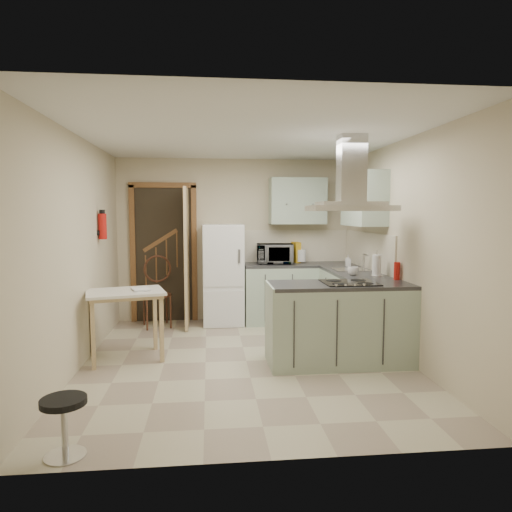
{
  "coord_description": "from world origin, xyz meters",
  "views": [
    {
      "loc": [
        -0.41,
        -5.01,
        1.67
      ],
      "look_at": [
        0.16,
        0.45,
        1.15
      ],
      "focal_mm": 32.0,
      "sensor_mm": 36.0,
      "label": 1
    }
  ],
  "objects": [
    {
      "name": "fire_extinguisher",
      "position": [
        -1.74,
        0.9,
        1.5
      ],
      "size": [
        0.1,
        0.1,
        0.32
      ],
      "primitive_type": "cylinder",
      "color": "#B2140F",
      "rests_on": "left_wall"
    },
    {
      "name": "doorway",
      "position": [
        -1.1,
        2.07,
        1.05
      ],
      "size": [
        1.1,
        0.12,
        2.1
      ],
      "primitive_type": "cube",
      "color": "brown",
      "rests_on": "floor"
    },
    {
      "name": "hob",
      "position": [
        1.12,
        -0.18,
        0.91
      ],
      "size": [
        0.58,
        0.5,
        0.01
      ],
      "primitive_type": "cube",
      "color": "black",
      "rests_on": "peninsula"
    },
    {
      "name": "right_wall",
      "position": [
        1.8,
        0.0,
        1.25
      ],
      "size": [
        0.0,
        4.2,
        4.2
      ],
      "primitive_type": "plane",
      "rotation": [
        1.57,
        0.0,
        -1.57
      ],
      "color": "beige",
      "rests_on": "floor"
    },
    {
      "name": "sink",
      "position": [
        1.5,
        0.95,
        0.91
      ],
      "size": [
        0.45,
        0.4,
        0.01
      ],
      "primitive_type": "cube",
      "color": "silver",
      "rests_on": "counter_right"
    },
    {
      "name": "fridge",
      "position": [
        -0.2,
        1.8,
        0.75
      ],
      "size": [
        0.6,
        0.6,
        1.5
      ],
      "primitive_type": "cube",
      "color": "white",
      "rests_on": "floor"
    },
    {
      "name": "kettle",
      "position": [
        1.01,
        1.91,
        1.01
      ],
      "size": [
        0.18,
        0.18,
        0.22
      ],
      "primitive_type": "cylinder",
      "rotation": [
        0.0,
        0.0,
        0.2
      ],
      "color": "white",
      "rests_on": "counter_back"
    },
    {
      "name": "peninsula",
      "position": [
        1.02,
        -0.18,
        0.45
      ],
      "size": [
        1.55,
        0.65,
        0.9
      ],
      "primitive_type": "cube",
      "color": "#9EB2A0",
      "rests_on": "floor"
    },
    {
      "name": "wall_cabinet_right",
      "position": [
        1.62,
        0.85,
        1.85
      ],
      "size": [
        0.35,
        0.9,
        0.7
      ],
      "primitive_type": "cube",
      "color": "#9EB2A0",
      "rests_on": "right_wall"
    },
    {
      "name": "red_bottle",
      "position": [
        1.75,
        0.02,
        1.0
      ],
      "size": [
        0.08,
        0.08,
        0.2
      ],
      "primitive_type": "cylinder",
      "rotation": [
        0.0,
        0.0,
        0.2
      ],
      "color": "red",
      "rests_on": "peninsula"
    },
    {
      "name": "splashback",
      "position": [
        0.96,
        2.09,
        1.15
      ],
      "size": [
        1.68,
        0.02,
        0.5
      ],
      "primitive_type": "cube",
      "color": "beige",
      "rests_on": "counter_back"
    },
    {
      "name": "bentwood_chair",
      "position": [
        -1.18,
        1.69,
        0.47
      ],
      "size": [
        0.51,
        0.51,
        0.95
      ],
      "primitive_type": "cube",
      "rotation": [
        0.0,
        0.0,
        0.26
      ],
      "color": "#442216",
      "rests_on": "floor"
    },
    {
      "name": "wall_cabinet_back",
      "position": [
        0.95,
        1.93,
        1.85
      ],
      "size": [
        0.85,
        0.35,
        0.7
      ],
      "primitive_type": "cube",
      "color": "#9EB2A0",
      "rests_on": "back_wall"
    },
    {
      "name": "counter_right",
      "position": [
        1.5,
        1.12,
        0.45
      ],
      "size": [
        0.6,
        1.95,
        0.9
      ],
      "primitive_type": "cube",
      "color": "#9EB2A0",
      "rests_on": "floor"
    },
    {
      "name": "back_wall",
      "position": [
        0.0,
        2.1,
        1.25
      ],
      "size": [
        3.6,
        0.0,
        3.6
      ],
      "primitive_type": "plane",
      "rotation": [
        1.57,
        0.0,
        0.0
      ],
      "color": "beige",
      "rests_on": "floor"
    },
    {
      "name": "counter_back",
      "position": [
        0.66,
        1.8,
        0.45
      ],
      "size": [
        1.08,
        0.6,
        0.9
      ],
      "primitive_type": "cube",
      "color": "#9EB2A0",
      "rests_on": "floor"
    },
    {
      "name": "drop_leaf_table",
      "position": [
        -1.36,
        0.22,
        0.4
      ],
      "size": [
        0.98,
        0.83,
        0.79
      ],
      "primitive_type": "cube",
      "rotation": [
        0.0,
        0.0,
        0.26
      ],
      "color": "#DEB289",
      "rests_on": "floor"
    },
    {
      "name": "stool",
      "position": [
        -1.41,
        -1.9,
        0.21
      ],
      "size": [
        0.4,
        0.4,
        0.42
      ],
      "primitive_type": "cylinder",
      "rotation": [
        0.0,
        0.0,
        -0.38
      ],
      "color": "black",
      "rests_on": "floor"
    },
    {
      "name": "book",
      "position": [
        -1.28,
        0.22,
        0.85
      ],
      "size": [
        0.26,
        0.3,
        0.11
      ],
      "primitive_type": "imported",
      "rotation": [
        0.0,
        0.0,
        0.36
      ],
      "color": "brown",
      "rests_on": "drop_leaf_table"
    },
    {
      "name": "paper_towel",
      "position": [
        1.62,
        0.32,
        1.04
      ],
      "size": [
        0.13,
        0.13,
        0.27
      ],
      "primitive_type": "cylinder",
      "rotation": [
        0.0,
        0.0,
        0.29
      ],
      "color": "silver",
      "rests_on": "counter_right"
    },
    {
      "name": "cereal_box",
      "position": [
        0.94,
        1.97,
        1.06
      ],
      "size": [
        0.12,
        0.22,
        0.32
      ],
      "primitive_type": "cube",
      "rotation": [
        0.0,
        0.0,
        0.18
      ],
      "color": "gold",
      "rests_on": "counter_back"
    },
    {
      "name": "cup",
      "position": [
        1.36,
        0.42,
        0.95
      ],
      "size": [
        0.16,
        0.16,
        0.11
      ],
      "primitive_type": "imported",
      "rotation": [
        0.0,
        0.0,
        0.17
      ],
      "color": "white",
      "rests_on": "counter_right"
    },
    {
      "name": "floor",
      "position": [
        0.0,
        0.0,
        0.0
      ],
      "size": [
        4.2,
        4.2,
        0.0
      ],
      "primitive_type": "plane",
      "color": "#BBB291",
      "rests_on": "ground"
    },
    {
      "name": "ceiling",
      "position": [
        0.0,
        0.0,
        2.5
      ],
      "size": [
        4.2,
        4.2,
        0.0
      ],
      "primitive_type": "plane",
      "rotation": [
        3.14,
        0.0,
        0.0
      ],
      "color": "silver",
      "rests_on": "back_wall"
    },
    {
      "name": "extractor_hood",
      "position": [
        1.12,
        -0.18,
        1.72
      ],
      "size": [
        0.9,
        0.55,
        0.1
      ],
      "primitive_type": "cube",
      "color": "silver",
      "rests_on": "ceiling"
    },
    {
      "name": "microwave",
      "position": [
        0.59,
        1.84,
        1.05
      ],
      "size": [
        0.57,
        0.41,
        0.3
      ],
      "primitive_type": "imported",
      "rotation": [
        0.0,
        0.0,
        -0.08
      ],
      "color": "black",
      "rests_on": "counter_back"
    },
    {
      "name": "left_wall",
      "position": [
        -1.8,
        0.0,
        1.25
      ],
      "size": [
        0.0,
        4.2,
        4.2
      ],
      "primitive_type": "plane",
      "rotation": [
        1.57,
        0.0,
        1.57
      ],
      "color": "beige",
      "rests_on": "floor"
    },
    {
      "name": "soap_bottle",
      "position": [
        1.59,
        1.37,
        0.98
      ],
      "size": [
        0.09,
        0.09,
        0.16
      ],
      "primitive_type": "imported",
      "rotation": [
        0.0,
        0.0,
        -0.18
      ],
      "color": "#B3B3C0",
      "rests_on": "counter_right"
    }
  ]
}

